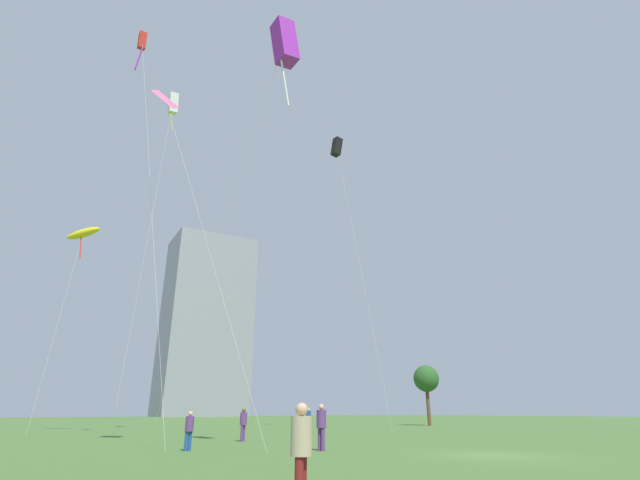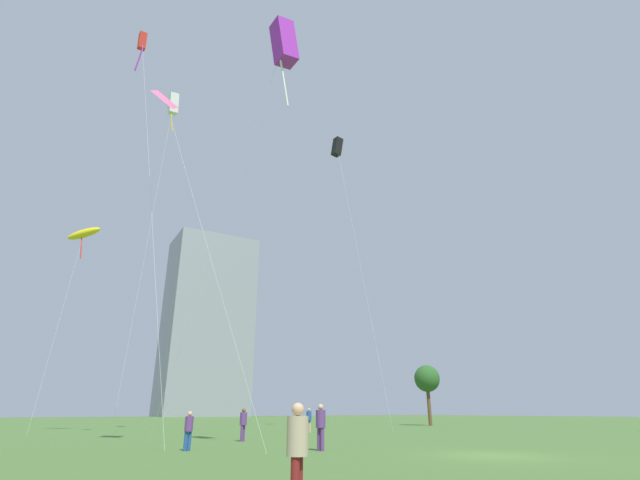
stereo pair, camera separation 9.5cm
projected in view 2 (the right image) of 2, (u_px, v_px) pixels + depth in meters
ground at (494, 456)px, 17.07m from camera, size 280.00×280.00×0.00m
person_standing_0 at (321, 423)px, 19.51m from camera, size 0.41×0.41×1.84m
person_standing_1 at (297, 446)px, 8.01m from camera, size 0.38×0.38×1.69m
person_standing_2 at (309, 418)px, 35.83m from camera, size 0.39×0.39×1.77m
person_standing_3 at (189, 428)px, 19.40m from camera, size 0.34×0.34×1.55m
person_standing_4 at (243, 422)px, 25.44m from camera, size 0.38×0.38×1.71m
kite_flying_0 at (284, 44)px, 23.77m from camera, size 2.51×10.03×20.65m
kite_flying_2 at (337, 147)px, 50.99m from camera, size 1.05×6.91×30.10m
kite_flying_3 at (173, 105)px, 42.13m from camera, size 2.20×2.99×28.96m
kite_flying_4 at (84, 234)px, 39.57m from camera, size 2.75×4.50×16.52m
kite_flying_5 at (166, 100)px, 25.09m from camera, size 5.37×5.47×18.30m
kite_flying_6 at (142, 44)px, 33.92m from camera, size 2.51×9.02×27.89m
park_tree_1 at (427, 379)px, 54.03m from camera, size 2.93×2.93×6.65m
distant_highrise_0 at (207, 324)px, 148.55m from camera, size 27.21×21.19×55.89m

